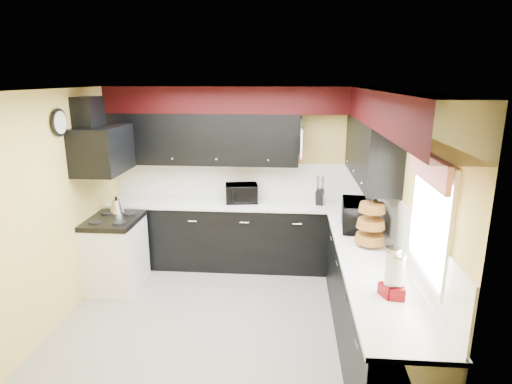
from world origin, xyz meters
TOP-DOWN VIEW (x-y plane):
  - ground at (0.00, 0.00)m, footprint 3.60×3.60m
  - wall_back at (0.00, 1.80)m, footprint 3.60×0.06m
  - wall_right at (1.80, 0.00)m, footprint 0.06×3.60m
  - wall_left at (-1.80, 0.00)m, footprint 0.06×3.60m
  - ceiling at (0.00, 0.00)m, footprint 3.60×3.60m
  - cab_back at (0.00, 1.50)m, footprint 3.60×0.60m
  - cab_right at (1.50, -0.30)m, footprint 0.60×3.00m
  - counter_back at (0.00, 1.50)m, footprint 3.62×0.64m
  - counter_right at (1.50, -0.30)m, footprint 0.64×3.02m
  - splash_back at (0.00, 1.79)m, footprint 3.60×0.02m
  - splash_right at (1.79, 0.00)m, footprint 0.02×3.60m
  - upper_back at (-0.50, 1.62)m, footprint 2.60×0.35m
  - upper_right at (1.62, 0.90)m, footprint 0.35×1.80m
  - soffit_back at (0.00, 1.62)m, footprint 3.60×0.36m
  - soffit_right at (1.62, -0.18)m, footprint 0.36×3.24m
  - stove at (-1.50, 0.75)m, footprint 0.60×0.75m
  - cooktop at (-1.50, 0.75)m, footprint 0.62×0.77m
  - hood at (-1.55, 0.75)m, footprint 0.50×0.78m
  - hood_duct at (-1.68, 0.75)m, footprint 0.24×0.40m
  - window at (1.79, -0.90)m, footprint 0.03×0.86m
  - valance at (1.73, -0.90)m, footprint 0.04×0.88m
  - pan_top at (0.82, 1.55)m, footprint 0.03×0.22m
  - pan_mid at (0.82, 1.42)m, footprint 0.03×0.28m
  - pan_low at (0.82, 1.68)m, footprint 0.03×0.24m
  - cut_board at (0.83, 1.30)m, footprint 0.03×0.26m
  - baskets at (1.52, 0.05)m, footprint 0.27×0.27m
  - clock at (-1.77, 0.25)m, footprint 0.03×0.30m
  - deco_plate at (1.77, -0.35)m, footprint 0.03×0.24m
  - toaster_oven at (0.03, 1.52)m, footprint 0.48×0.42m
  - microwave at (1.49, 0.56)m, footprint 0.44×0.61m
  - utensil_crock at (1.10, 1.52)m, footprint 0.18×0.18m
  - knife_block at (1.10, 1.47)m, footprint 0.13×0.15m
  - kettle at (-1.54, 0.99)m, footprint 0.22×0.22m
  - dispenser_a at (1.50, -1.01)m, footprint 0.18×0.18m
  - dispenser_b at (1.54, -1.04)m, footprint 0.13×0.13m

SIDE VIEW (x-z plane):
  - ground at x=0.00m, z-range 0.00..0.00m
  - stove at x=-1.50m, z-range 0.00..0.86m
  - cab_back at x=0.00m, z-range 0.00..0.90m
  - cab_right at x=1.50m, z-range 0.00..0.90m
  - cooktop at x=-1.50m, z-range 0.86..0.92m
  - counter_back at x=0.00m, z-range 0.90..0.94m
  - counter_right at x=1.50m, z-range 0.90..0.94m
  - kettle at x=-1.54m, z-range 0.92..1.08m
  - utensil_crock at x=1.10m, z-range 0.94..1.10m
  - knife_block at x=1.10m, z-range 0.94..1.15m
  - toaster_oven at x=0.03m, z-range 0.94..1.19m
  - microwave at x=1.49m, z-range 0.94..1.26m
  - dispenser_b at x=1.54m, z-range 0.94..1.27m
  - dispenser_a at x=1.50m, z-range 0.94..1.32m
  - baskets at x=1.52m, z-range 0.93..1.43m
  - splash_back at x=0.00m, z-range 0.94..1.44m
  - splash_right at x=1.79m, z-range 0.94..1.44m
  - wall_back at x=0.00m, z-range 0.00..2.50m
  - wall_right at x=1.80m, z-range 0.00..2.50m
  - wall_left at x=-1.80m, z-range 0.00..2.50m
  - window at x=1.79m, z-range 1.07..2.03m
  - pan_low at x=0.82m, z-range 1.51..1.93m
  - pan_mid at x=0.82m, z-range 1.52..1.98m
  - hood at x=-1.55m, z-range 1.50..2.06m
  - upper_back at x=-0.50m, z-range 1.45..2.15m
  - upper_right at x=1.62m, z-range 1.45..2.15m
  - cut_board at x=0.83m, z-range 1.62..1.98m
  - valance at x=1.73m, z-range 1.85..2.05m
  - pan_top at x=0.82m, z-range 1.80..2.20m
  - clock at x=-1.77m, z-range 2.00..2.30m
  - hood_duct at x=-1.68m, z-range 2.00..2.40m
  - deco_plate at x=1.77m, z-range 2.13..2.37m
  - soffit_back at x=0.00m, z-range 2.15..2.50m
  - soffit_right at x=1.62m, z-range 2.15..2.50m
  - ceiling at x=0.00m, z-range 2.47..2.53m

